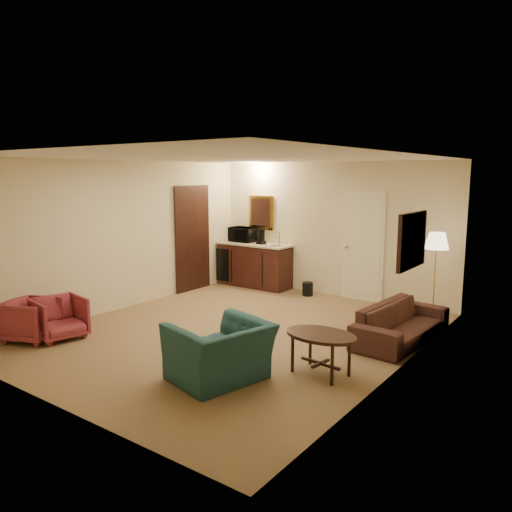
{
  "coord_description": "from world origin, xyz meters",
  "views": [
    {
      "loc": [
        4.5,
        -5.69,
        2.36
      ],
      "look_at": [
        0.01,
        0.5,
        1.1
      ],
      "focal_mm": 35.0,
      "sensor_mm": 36.0,
      "label": 1
    }
  ],
  "objects": [
    {
      "name": "wetbar_cabinet",
      "position": [
        -1.65,
        2.72,
        0.46
      ],
      "size": [
        1.64,
        0.58,
        0.92
      ],
      "primitive_type": "cube",
      "color": "#3E1813",
      "rests_on": "ground"
    },
    {
      "name": "room_walls",
      "position": [
        -0.1,
        0.77,
        1.72
      ],
      "size": [
        5.02,
        6.01,
        2.61
      ],
      "color": "beige",
      "rests_on": "ground"
    },
    {
      "name": "coffee_maker",
      "position": [
        -1.48,
        2.71,
        1.08
      ],
      "size": [
        0.17,
        0.17,
        0.31
      ],
      "primitive_type": "cylinder",
      "rotation": [
        0.0,
        0.0,
        -0.01
      ],
      "color": "black",
      "rests_on": "wetbar_cabinet"
    },
    {
      "name": "coffee_table",
      "position": [
        1.8,
        -0.66,
        0.25
      ],
      "size": [
        0.95,
        0.7,
        0.51
      ],
      "primitive_type": "cube",
      "rotation": [
        0.0,
        0.0,
        -0.13
      ],
      "color": "black",
      "rests_on": "ground"
    },
    {
      "name": "teal_armchair",
      "position": [
        0.95,
        -1.51,
        0.46
      ],
      "size": [
        0.92,
        1.19,
        0.92
      ],
      "primitive_type": "imported",
      "rotation": [
        0.0,
        0.0,
        -1.81
      ],
      "color": "#1B4044",
      "rests_on": "ground"
    },
    {
      "name": "rose_chair_far",
      "position": [
        -1.9,
        -1.72,
        0.34
      ],
      "size": [
        0.72,
        0.76,
        0.67
      ],
      "primitive_type": "imported",
      "rotation": [
        0.0,
        0.0,
        1.38
      ],
      "color": "#983245",
      "rests_on": "ground"
    },
    {
      "name": "floor_lamp",
      "position": [
        2.2,
        2.4,
        0.73
      ],
      "size": [
        0.47,
        0.47,
        1.45
      ],
      "primitive_type": "cube",
      "rotation": [
        0.0,
        0.0,
        -0.24
      ],
      "color": "gold",
      "rests_on": "ground"
    },
    {
      "name": "waste_bin",
      "position": [
        -0.3,
        2.65,
        0.13
      ],
      "size": [
        0.24,
        0.24,
        0.26
      ],
      "primitive_type": "cylinder",
      "rotation": [
        0.0,
        0.0,
        0.12
      ],
      "color": "black",
      "rests_on": "ground"
    },
    {
      "name": "microwave",
      "position": [
        -2.01,
        2.79,
        1.11
      ],
      "size": [
        0.57,
        0.32,
        0.38
      ],
      "primitive_type": "imported",
      "rotation": [
        0.0,
        0.0,
        0.01
      ],
      "color": "black",
      "rests_on": "wetbar_cabinet"
    },
    {
      "name": "sofa",
      "position": [
        2.15,
        1.08,
        0.36
      ],
      "size": [
        0.67,
        1.87,
        0.72
      ],
      "primitive_type": "imported",
      "rotation": [
        0.0,
        0.0,
        1.49
      ],
      "color": "black",
      "rests_on": "ground"
    },
    {
      "name": "rose_chair_near",
      "position": [
        -2.15,
        -2.0,
        0.33
      ],
      "size": [
        0.81,
        0.84,
        0.66
      ],
      "primitive_type": "imported",
      "rotation": [
        0.0,
        0.0,
        1.99
      ],
      "color": "#983245",
      "rests_on": "ground"
    },
    {
      "name": "ground",
      "position": [
        0.0,
        0.0,
        0.0
      ],
      "size": [
        6.0,
        6.0,
        0.0
      ],
      "primitive_type": "plane",
      "color": "olive",
      "rests_on": "ground"
    }
  ]
}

